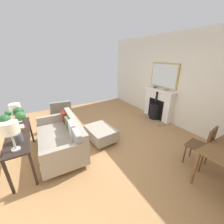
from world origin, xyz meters
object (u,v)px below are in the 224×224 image
ottoman (101,133)px  console_table (19,137)px  mantel_bowl_near (155,87)px  table_lamp_far_end (9,128)px  fireplace (157,106)px  armchair_accent (61,111)px  dining_chair_near_fireplace (204,144)px  book_stack (18,129)px  potted_plant (13,121)px  table_lamp_near_end (15,108)px  sofa (62,138)px  mantel_bowl_far (165,90)px

ottoman → console_table: 1.83m
mantel_bowl_near → console_table: mantel_bowl_near is taller
table_lamp_far_end → fireplace: bearing=-169.2°
fireplace → table_lamp_far_end: table_lamp_far_end is taller
fireplace → ottoman: (2.38, 0.28, -0.24)m
ottoman → armchair_accent: size_ratio=1.01×
console_table → table_lamp_far_end: (0.00, 0.60, 0.48)m
fireplace → dining_chair_near_fireplace: fireplace is taller
ottoman → dining_chair_near_fireplace: 2.34m
console_table → book_stack: 0.18m
potted_plant → book_stack: 0.61m
mantel_bowl_near → ottoman: size_ratio=0.15×
mantel_bowl_near → armchair_accent: 3.32m
armchair_accent → table_lamp_far_end: (1.08, 2.00, 0.64)m
console_table → table_lamp_near_end: bearing=-90.0°
book_stack → console_table: bearing=88.0°
sofa → armchair_accent: 1.44m
table_lamp_near_end → mantel_bowl_far: bearing=172.0°
fireplace → potted_plant: size_ratio=1.97×
console_table → ottoman: bearing=177.4°
armchair_accent → dining_chair_near_fireplace: (-2.06, 3.35, 0.06)m
table_lamp_far_end → mantel_bowl_far: bearing=-171.9°
console_table → table_lamp_far_end: size_ratio=3.12×
mantel_bowl_near → ottoman: 2.63m
fireplace → mantel_bowl_far: mantel_bowl_far is taller
armchair_accent → table_lamp_far_end: size_ratio=1.69×
sofa → armchair_accent: bearing=-100.9°
mantel_bowl_near → potted_plant: (4.16, 0.81, 0.02)m
mantel_bowl_near → dining_chair_near_fireplace: size_ratio=0.14×
ottoman → dining_chair_near_fireplace: size_ratio=0.95×
sofa → ottoman: (-0.97, 0.07, -0.11)m
fireplace → potted_plant: potted_plant is taller
book_stack → armchair_accent: bearing=-130.4°
mantel_bowl_near → armchair_accent: size_ratio=0.15×
console_table → book_stack: (-0.00, -0.13, 0.12)m
mantel_bowl_far → dining_chair_near_fireplace: mantel_bowl_far is taller
book_stack → sofa: bearing=170.5°
mantel_bowl_far → table_lamp_near_end: (4.20, -0.59, -0.05)m
console_table → potted_plant: potted_plant is taller
mantel_bowl_far → mantel_bowl_near: bearing=-90.0°
mantel_bowl_near → table_lamp_far_end: table_lamp_far_end is taller
book_stack → mantel_bowl_near: bearing=-175.7°
mantel_bowl_far → potted_plant: bearing=5.0°
sofa → table_lamp_far_end: 1.27m
dining_chair_near_fireplace → fireplace: bearing=-115.3°
fireplace → table_lamp_near_end: 4.22m
fireplace → potted_plant: bearing=7.7°
mantel_bowl_far → armchair_accent: mantel_bowl_far is taller
mantel_bowl_near → console_table: (4.20, 0.45, -0.47)m
sofa → book_stack: bearing=-9.5°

